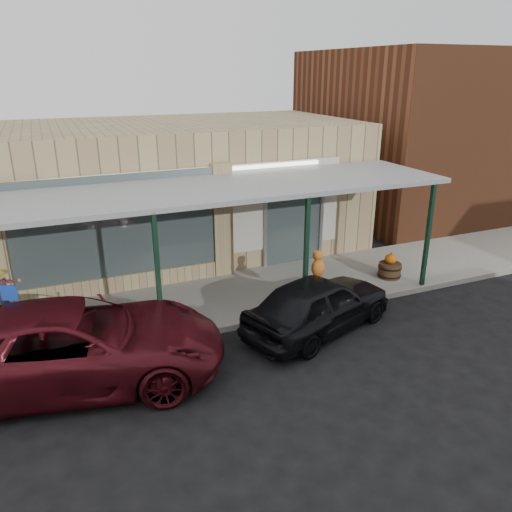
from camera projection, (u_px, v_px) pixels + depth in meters
name	position (u px, v px, depth m)	size (l,w,h in m)	color
ground	(276.00, 374.00, 10.06)	(120.00, 120.00, 0.00)	black
sidewalk	(218.00, 300.00, 13.13)	(40.00, 3.20, 0.15)	gray
storefront	(171.00, 189.00, 16.36)	(12.00, 6.25, 4.20)	tan
awning	(215.00, 191.00, 12.07)	(12.00, 3.00, 3.04)	gray
block_buildings_near	(217.00, 131.00, 17.40)	(61.00, 8.00, 8.00)	brown
barrel_scarecrow	(5.00, 305.00, 11.60)	(0.83, 0.68, 1.40)	#47341C
barrel_pumpkin	(390.00, 268.00, 14.29)	(0.73, 0.73, 0.75)	#47341C
handicap_sign	(12.00, 311.00, 10.11)	(0.31, 0.14, 1.59)	gray
parked_sedan	(319.00, 303.00, 11.56)	(4.27, 2.85, 1.63)	black
car_maroon	(74.00, 345.00, 9.58)	(2.65, 5.75, 1.60)	#4E0F17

